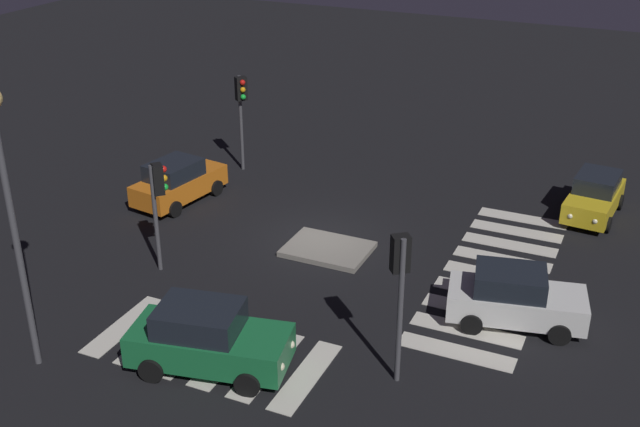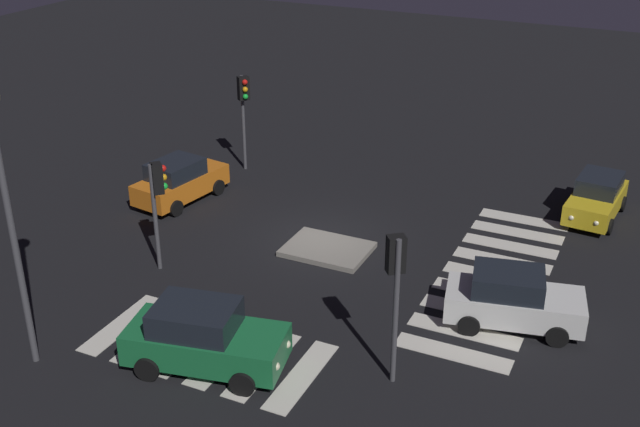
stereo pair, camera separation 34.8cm
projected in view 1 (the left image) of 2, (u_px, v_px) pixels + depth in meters
ground_plane at (320, 239)px, 27.39m from camera, size 80.00×80.00×0.00m
traffic_island at (328, 249)px, 26.54m from camera, size 2.81×2.12×0.18m
car_white at (515, 298)px, 22.27m from camera, size 4.11×2.43×1.70m
car_orange at (178, 181)px, 29.97m from camera, size 2.27×4.03×1.68m
car_yellow at (595, 196)px, 28.84m from camera, size 1.99×3.77×1.60m
car_green at (208, 339)px, 20.32m from camera, size 4.42×2.58×1.83m
traffic_light_east at (400, 272)px, 19.03m from camera, size 0.54×0.53×4.07m
traffic_light_south at (158, 191)px, 24.36m from camera, size 0.54×0.54×3.62m
traffic_light_west at (241, 100)px, 31.89m from camera, size 0.53×0.54×4.05m
street_lamp at (6, 184)px, 18.69m from camera, size 0.56×0.56×7.55m
crosswalk_near at (211, 350)px, 21.40m from camera, size 6.45×3.20×0.02m
crosswalk_side at (495, 275)px, 25.10m from camera, size 3.20×9.90×0.02m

